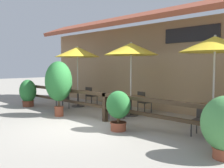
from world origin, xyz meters
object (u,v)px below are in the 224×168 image
Objects in this scene: chair_far_streetside at (202,118)px; potted_plant_small_flowering at (59,82)px; potted_plant_entrance_palm at (28,92)px; patio_umbrella_near at (77,52)px; chair_middle_streetside at (118,105)px; dining_table_middle at (131,100)px; potted_plant_tall_tropical at (118,107)px; patio_umbrella_middle at (131,49)px; chair_near_wallside at (91,95)px; chair_near_streetside at (64,98)px; dining_table_far at (213,110)px; chair_middle_wallside at (143,101)px; patio_umbrella_far at (215,44)px; dining_table_near at (78,94)px; chair_far_wallside at (224,110)px.

potted_plant_small_flowering is at bearing -171.13° from chair_far_streetside.
chair_far_streetside is 0.69× the size of potted_plant_entrance_palm.
patio_umbrella_near reaches higher than chair_middle_streetside.
potted_plant_tall_tropical is at bearing -58.37° from dining_table_middle.
patio_umbrella_near is 3.03m from patio_umbrella_middle.
chair_near_wallside is 2.86m from potted_plant_entrance_palm.
patio_umbrella_near reaches higher than chair_near_wallside.
chair_near_streetside is (0.03, -0.79, -2.00)m from patio_umbrella_near.
potted_plant_small_flowering is at bearing -131.90° from patio_umbrella_middle.
potted_plant_tall_tropical is (-1.87, -2.00, 0.10)m from dining_table_far.
chair_middle_wallside is (3.04, 0.91, -2.00)m from patio_umbrella_near.
patio_umbrella_far is (3.05, 0.08, 1.90)m from dining_table_middle.
chair_middle_streetside reaches higher than dining_table_middle.
dining_table_middle is at bearing 20.74° from potted_plant_entrance_palm.
chair_near_wallside reaches higher than dining_table_middle.
dining_table_far is 7.91m from potted_plant_entrance_palm.
potted_plant_entrance_palm is at bearing 35.80° from chair_middle_wallside.
dining_table_near is 3.03m from dining_table_middle.
chair_near_wallside is at bearing 9.65° from chair_middle_wallside.
patio_umbrella_middle is 2.14m from chair_middle_streetside.
dining_table_far is (6.08, 0.23, 0.00)m from dining_table_near.
chair_middle_streetside is (3.08, -0.61, -0.10)m from dining_table_near.
chair_middle_wallside is (3.04, 0.91, -0.10)m from dining_table_near.
dining_table_far is at bearing 169.15° from chair_near_wallside.
chair_middle_wallside is 0.73× the size of potted_plant_tall_tropical.
chair_middle_wallside is 3.12m from dining_table_far.
dining_table_near is 6.38m from patio_umbrella_far.
dining_table_far is 1.27× the size of chair_far_streetside.
patio_umbrella_near is at bearing 87.73° from chair_near_wallside.
chair_middle_wallside is 3.36m from potted_plant_small_flowering.
potted_plant_tall_tropical is (-1.93, -1.19, 0.20)m from chair_far_streetside.
potted_plant_entrance_palm is (-7.75, -1.02, 0.18)m from chair_far_streetside.
chair_middle_streetside is at bearing -86.25° from dining_table_middle.
patio_umbrella_middle reaches higher than chair_far_wallside.
chair_near_streetside is 0.31× the size of patio_umbrella_middle.
potted_plant_small_flowering reaches higher than potted_plant_entrance_palm.
chair_middle_streetside is at bearing -11.21° from patio_umbrella_near.
potted_plant_entrance_palm is (-1.61, -1.61, 0.08)m from dining_table_near.
chair_far_streetside is (6.19, -1.37, 0.00)m from chair_near_wallside.
chair_far_wallside is (6.10, 1.05, -2.00)m from patio_umbrella_near.
dining_table_far is at bearing -45.00° from patio_umbrella_far.
patio_umbrella_far is 5.38m from potted_plant_small_flowering.
chair_middle_wallside is at bearing 28.46° from potted_plant_entrance_palm.
dining_table_far is 1.27× the size of chair_far_wallside.
potted_plant_entrance_palm is at bearing -135.05° from dining_table_near.
patio_umbrella_middle is at bearing -178.47° from dining_table_far.
chair_far_streetside is (3.12, -0.73, -2.00)m from patio_umbrella_middle.
chair_near_wallside is 4.97m from potted_plant_tall_tropical.
chair_far_streetside is 0.42× the size of potted_plant_small_flowering.
patio_umbrella_near reaches higher than potted_plant_tall_tropical.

